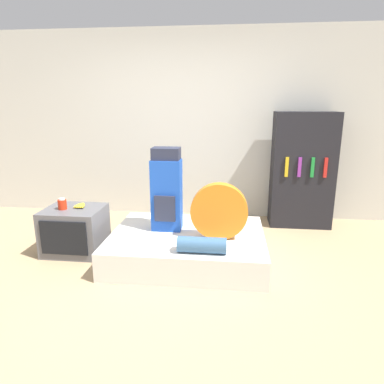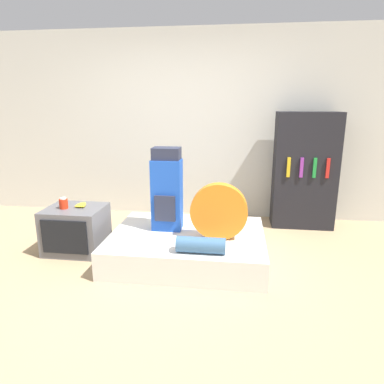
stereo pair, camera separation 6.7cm
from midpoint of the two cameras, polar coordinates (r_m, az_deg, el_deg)
The scene contains 10 objects.
ground_plane at distance 3.32m, azimuth -5.29°, elevation -14.63°, with size 16.00×16.00×0.00m, color tan.
wall_back at distance 4.93m, azimuth -0.30°, elevation 10.98°, with size 8.00×0.05×2.60m.
bed at distance 3.69m, azimuth -0.22°, elevation -8.91°, with size 1.60×1.25×0.29m.
backpack at distance 3.64m, azimuth -3.68°, elevation 0.24°, with size 0.31×0.24×0.89m.
tent_bag at distance 3.42m, azimuth 5.06°, elevation -3.23°, with size 0.57×0.12×0.57m.
sleeping_roll at distance 3.16m, azimuth 2.10°, elevation -8.82°, with size 0.45×0.15×0.15m.
television at distance 4.03m, azimuth -18.31°, elevation -5.93°, with size 0.62×0.54×0.50m.
canister at distance 3.96m, azimuth -20.17°, elevation -1.79°, with size 0.09×0.09×0.12m.
banana_bunch at distance 3.98m, azimuth -17.40°, elevation -2.03°, with size 0.13×0.17×0.04m.
bookshelf at distance 4.74m, azimuth 18.63°, elevation 3.39°, with size 0.79×0.41×1.51m.
Camera 2 is at (0.70, -2.81, 1.62)m, focal length 32.00 mm.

